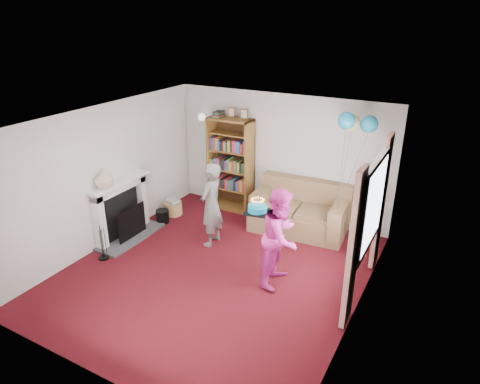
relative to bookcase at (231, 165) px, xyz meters
The scene contains 16 objects.
ground 2.69m from the bookcase, 66.20° to the right, with size 5.00×5.00×0.00m, color #320708.
wall_back 1.08m from the bookcase, 11.56° to the left, with size 4.50×0.02×2.50m, color silver.
wall_left 2.63m from the bookcase, 118.39° to the right, with size 0.02×5.00×2.50m, color silver.
wall_right 4.01m from the bookcase, 35.10° to the right, with size 0.02×5.00×2.50m, color silver.
ceiling 2.95m from the bookcase, 66.20° to the right, with size 4.50×5.00×0.01m, color white.
fireplace 2.41m from the bookcase, 116.94° to the right, with size 0.55×1.80×1.12m.
window_bay 3.65m from the bookcase, 27.86° to the right, with size 0.14×2.02×2.20m.
wall_sconce 1.18m from the bookcase, behind, with size 0.16×0.23×0.16m.
bookcase is the anchor object (origin of this frame).
sofa 1.79m from the bookcase, ahead, with size 1.78×0.94×0.94m.
wicker_basket 1.50m from the bookcase, 134.43° to the right, with size 0.37×0.37×0.34m.
person_striped 1.61m from the bookcase, 73.06° to the right, with size 0.56×0.37×1.54m, color black.
person_magenta 2.88m from the bookcase, 45.13° to the right, with size 0.76×0.59×1.57m, color #D32A93.
birthday_cake 2.43m from the bookcase, 50.51° to the right, with size 0.36×0.36×0.22m.
balloons 2.86m from the bookcase, ahead, with size 0.62×0.67×1.75m.
mantel_vase 2.71m from the bookcase, 114.25° to the right, with size 0.33×0.33×0.34m, color beige.
Camera 1 is at (3.19, -5.00, 3.93)m, focal length 32.00 mm.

